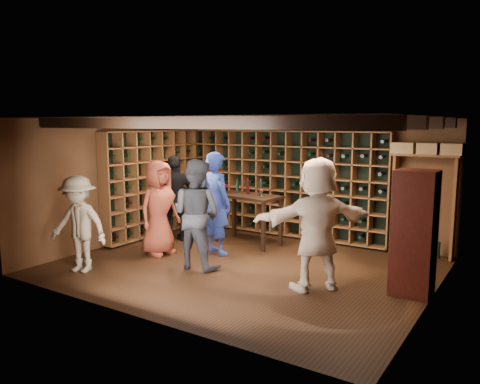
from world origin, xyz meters
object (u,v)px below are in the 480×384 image
Objects in this scene: display_cabinet at (414,235)px; man_blue_shirt at (217,203)px; man_grey_suit at (196,214)px; guest_khaki at (79,224)px; tasting_table at (248,201)px; guest_woman_black at (176,199)px; guest_red_floral at (159,208)px; guest_beige at (317,224)px.

man_blue_shirt is (-3.56, 0.22, 0.10)m from display_cabinet.
man_blue_shirt reaches higher than display_cabinet.
man_grey_suit is 1.91m from guest_khaki.
guest_khaki is at bearing 36.33° from man_grey_suit.
display_cabinet is 1.24× the size of tasting_table.
guest_woman_black is 2.40m from guest_khaki.
man_grey_suit is at bearing -78.90° from tasting_table.
guest_red_floral is at bearing 53.60° from man_blue_shirt.
man_grey_suit is at bearing -43.83° from guest_beige.
guest_beige reaches higher than display_cabinet.
guest_woman_black reaches higher than guest_red_floral.
man_grey_suit is 1.30× the size of tasting_table.
man_grey_suit reaches higher than tasting_table.
guest_khaki is (-0.01, -2.39, -0.09)m from guest_woman_black.
guest_red_floral reaches higher than tasting_table.
guest_beige is at bearing -179.34° from man_grey_suit.
guest_khaki is (-0.39, -1.48, -0.08)m from guest_red_floral.
man_blue_shirt reaches higher than guest_khaki.
guest_red_floral is at bearing -115.03° from tasting_table.
guest_khaki is at bearing -106.86° from tasting_table.
display_cabinet is 1.11× the size of guest_khaki.
display_cabinet reaches higher than tasting_table.
tasting_table is at bearing -89.48° from man_grey_suit.
man_grey_suit is 1.03× the size of guest_woman_black.
man_blue_shirt is 1.20× the size of guest_khaki.
display_cabinet is at bearing -10.28° from tasting_table.
man_grey_suit is (0.22, -0.89, -0.03)m from man_blue_shirt.
guest_beige is (3.58, -1.06, 0.09)m from guest_woman_black.
tasting_table is at bearing 161.92° from display_cabinet.
guest_red_floral is at bearing 60.84° from guest_khaki.
guest_woman_black is at bearing 173.84° from display_cabinet.
guest_red_floral is (-0.86, -0.62, -0.08)m from man_blue_shirt.
guest_woman_black is 1.50m from tasting_table.
display_cabinet is 0.90× the size of guest_beige.
guest_beige is (2.33, -0.76, 0.02)m from man_blue_shirt.
guest_woman_black is 0.91× the size of guest_beige.
guest_khaki is at bearing 36.77° from guest_woman_black.
guest_woman_black reaches higher than tasting_table.
guest_red_floral is 1.81m from tasting_table.
display_cabinet is 3.41m from man_grey_suit.
guest_beige is at bearing 6.15° from guest_khaki.
guest_woman_black is (-1.25, 0.30, -0.06)m from man_blue_shirt.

